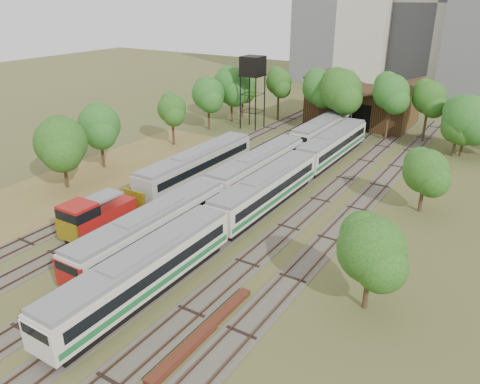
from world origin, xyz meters
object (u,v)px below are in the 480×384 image
Objects in this scene: shunter_locomotive at (96,217)px; water_tower at (253,68)px; railcar_green_set at (266,190)px; railcar_red_set at (213,194)px.

water_tower reaches higher than shunter_locomotive.
water_tower is at bearing 123.39° from railcar_green_set.
water_tower is (-6.58, 38.00, 7.67)m from shunter_locomotive.
railcar_green_set is at bearing 40.45° from railcar_red_set.
shunter_locomotive reaches higher than railcar_red_set.
shunter_locomotive is at bearing -127.90° from railcar_green_set.
shunter_locomotive is (-6.00, -9.44, -0.15)m from railcar_red_set.
railcar_red_set is 4.27× the size of shunter_locomotive.
railcar_red_set is 32.10m from water_tower.
railcar_red_set is 0.66× the size of railcar_green_set.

